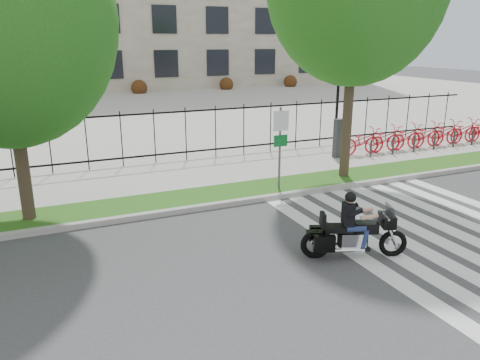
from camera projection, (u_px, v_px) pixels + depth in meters
name	position (u px, v px, depth m)	size (l,w,h in m)	color
ground	(268.00, 275.00, 9.45)	(120.00, 120.00, 0.00)	#3B3B3E
curb	(201.00, 207.00, 13.02)	(60.00, 0.20, 0.15)	#9B9991
grass_verge	(191.00, 198.00, 13.76)	(60.00, 1.50, 0.15)	#255214
sidewalk	(169.00, 177.00, 15.95)	(60.00, 3.50, 0.15)	#A19F96
plaza	(98.00, 110.00, 31.34)	(80.00, 34.00, 0.10)	#A19F96
crosswalk_stripes	(446.00, 236.00, 11.31)	(5.70, 8.00, 0.01)	silver
iron_fence	(155.00, 136.00, 17.18)	(30.00, 0.06, 2.00)	black
lamp_post_right	(339.00, 69.00, 22.91)	(1.06, 0.70, 4.25)	black
street_tree_1	(2.00, 19.00, 10.66)	(5.20, 5.20, 7.85)	#36271D
bike_share_station	(444.00, 133.00, 20.30)	(11.19, 0.89, 1.50)	#2D2D33
sign_pole_regulatory	(280.00, 138.00, 14.01)	(0.50, 0.09, 2.50)	#59595B
motorcycle_rider	(354.00, 231.00, 10.06)	(2.21, 1.19, 1.80)	black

